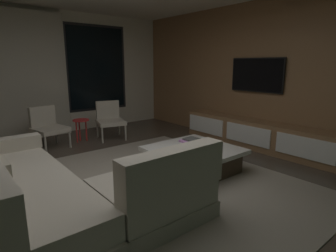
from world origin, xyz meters
The scene contains 12 objects.
floor centered at (0.00, 0.00, 0.00)m, with size 9.20×9.20×0.00m, color #473D33.
back_wall_with_window centered at (-0.06, 3.62, 1.34)m, with size 6.60×0.30×2.70m.
media_wall centered at (3.06, 0.00, 1.35)m, with size 0.12×7.80×2.70m.
area_rug centered at (0.35, -0.10, 0.01)m, with size 3.20×3.80×0.01m, color gray.
sectional_couch centered at (-0.92, -0.09, 0.29)m, with size 1.98×2.50×0.82m.
coffee_table centered at (1.03, -0.04, 0.19)m, with size 1.16×1.16×0.36m.
book_stack_on_coffee_table centered at (1.12, 0.10, 0.41)m, with size 0.30×0.22×0.11m.
accent_chair_near_window centered at (0.99, 2.45, 0.43)m, with size 0.66×0.68×0.78m.
accent_chair_by_curtain centered at (-0.24, 2.56, 0.43)m, with size 0.65×0.66×0.78m.
side_stool centered at (0.40, 2.56, 0.37)m, with size 0.32×0.32×0.46m.
media_console centered at (2.77, 0.05, 0.25)m, with size 0.46×3.10×0.52m.
mounted_tv centered at (2.95, 0.25, 1.35)m, with size 0.05×1.10×0.63m.
Camera 1 is at (-1.70, -2.79, 1.56)m, focal length 29.61 mm.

